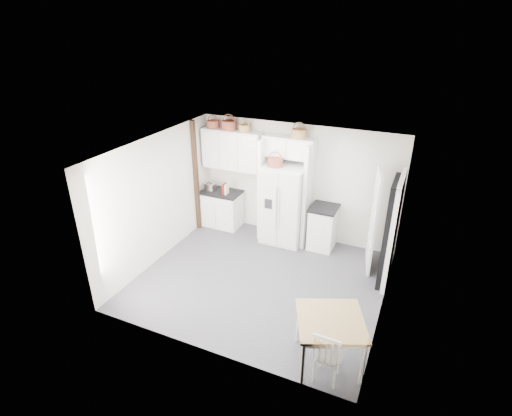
% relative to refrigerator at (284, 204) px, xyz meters
% --- Properties ---
extents(floor, '(4.50, 4.50, 0.00)m').
position_rel_refrigerator_xyz_m(floor, '(0.15, -1.62, -0.89)').
color(floor, '#34333D').
rests_on(floor, ground).
extents(ceiling, '(4.50, 4.50, 0.00)m').
position_rel_refrigerator_xyz_m(ceiling, '(0.15, -1.62, 1.71)').
color(ceiling, white).
rests_on(ceiling, wall_back).
extents(wall_back, '(4.50, 0.00, 4.50)m').
position_rel_refrigerator_xyz_m(wall_back, '(0.15, 0.38, 0.41)').
color(wall_back, silver).
rests_on(wall_back, floor).
extents(wall_left, '(0.00, 4.00, 4.00)m').
position_rel_refrigerator_xyz_m(wall_left, '(-2.10, -1.62, 0.41)').
color(wall_left, silver).
rests_on(wall_left, floor).
extents(wall_right, '(0.00, 4.00, 4.00)m').
position_rel_refrigerator_xyz_m(wall_right, '(2.40, -1.62, 0.41)').
color(wall_right, silver).
rests_on(wall_right, floor).
extents(refrigerator, '(0.92, 0.74, 1.77)m').
position_rel_refrigerator_xyz_m(refrigerator, '(0.00, 0.00, 0.00)').
color(refrigerator, silver).
rests_on(refrigerator, floor).
extents(base_cab_left, '(0.91, 0.58, 0.85)m').
position_rel_refrigerator_xyz_m(base_cab_left, '(-1.61, 0.08, -0.46)').
color(base_cab_left, silver).
rests_on(base_cab_left, floor).
extents(base_cab_right, '(0.53, 0.63, 0.92)m').
position_rel_refrigerator_xyz_m(base_cab_right, '(0.88, 0.08, -0.42)').
color(base_cab_right, silver).
rests_on(base_cab_right, floor).
extents(dining_table, '(1.22, 1.22, 0.77)m').
position_rel_refrigerator_xyz_m(dining_table, '(1.85, -3.07, -0.50)').
color(dining_table, brown).
rests_on(dining_table, floor).
extents(windsor_chair, '(0.42, 0.39, 0.84)m').
position_rel_refrigerator_xyz_m(windsor_chair, '(1.92, -3.37, -0.47)').
color(windsor_chair, silver).
rests_on(windsor_chair, floor).
extents(counter_left, '(0.95, 0.61, 0.04)m').
position_rel_refrigerator_xyz_m(counter_left, '(-1.61, 0.08, -0.02)').
color(counter_left, black).
rests_on(counter_left, base_cab_left).
extents(counter_right, '(0.57, 0.67, 0.04)m').
position_rel_refrigerator_xyz_m(counter_right, '(0.88, 0.08, 0.06)').
color(counter_right, black).
rests_on(counter_right, base_cab_right).
extents(toaster, '(0.32, 0.21, 0.21)m').
position_rel_refrigerator_xyz_m(toaster, '(-1.85, -0.03, 0.10)').
color(toaster, silver).
rests_on(toaster, counter_left).
extents(cookbook_red, '(0.04, 0.16, 0.25)m').
position_rel_refrigerator_xyz_m(cookbook_red, '(-1.47, -0.00, 0.12)').
color(cookbook_red, maroon).
rests_on(cookbook_red, counter_left).
extents(cookbook_cream, '(0.04, 0.17, 0.25)m').
position_rel_refrigerator_xyz_m(cookbook_cream, '(-1.41, -0.00, 0.12)').
color(cookbook_cream, beige).
rests_on(cookbook_cream, counter_left).
extents(basket_upper_a, '(0.28, 0.28, 0.16)m').
position_rel_refrigerator_xyz_m(basket_upper_a, '(-1.82, 0.21, 1.54)').
color(basket_upper_a, maroon).
rests_on(basket_upper_a, upper_cabinet).
extents(basket_upper_b, '(0.33, 0.33, 0.20)m').
position_rel_refrigerator_xyz_m(basket_upper_b, '(-1.42, 0.21, 1.56)').
color(basket_upper_b, maroon).
rests_on(basket_upper_b, upper_cabinet).
extents(basket_upper_c, '(0.26, 0.26, 0.15)m').
position_rel_refrigerator_xyz_m(basket_upper_c, '(-1.04, 0.21, 1.54)').
color(basket_upper_c, '#A17B37').
rests_on(basket_upper_c, upper_cabinet).
extents(basket_bridge_b, '(0.32, 0.32, 0.18)m').
position_rel_refrigerator_xyz_m(basket_bridge_b, '(0.20, 0.21, 1.55)').
color(basket_bridge_b, '#A17B37').
rests_on(basket_bridge_b, bridge_cabinet).
extents(basket_fridge_a, '(0.33, 0.33, 0.17)m').
position_rel_refrigerator_xyz_m(basket_fridge_a, '(-0.19, -0.10, 0.97)').
color(basket_fridge_a, maroon).
rests_on(basket_fridge_a, refrigerator).
extents(upper_cabinet, '(1.40, 0.34, 0.90)m').
position_rel_refrigerator_xyz_m(upper_cabinet, '(-1.35, 0.21, 1.01)').
color(upper_cabinet, silver).
rests_on(upper_cabinet, wall_back).
extents(bridge_cabinet, '(1.12, 0.34, 0.45)m').
position_rel_refrigerator_xyz_m(bridge_cabinet, '(0.00, 0.21, 1.24)').
color(bridge_cabinet, silver).
rests_on(bridge_cabinet, wall_back).
extents(fridge_panel_left, '(0.08, 0.60, 2.30)m').
position_rel_refrigerator_xyz_m(fridge_panel_left, '(-0.51, 0.08, 0.26)').
color(fridge_panel_left, silver).
rests_on(fridge_panel_left, floor).
extents(fridge_panel_right, '(0.08, 0.60, 2.30)m').
position_rel_refrigerator_xyz_m(fridge_panel_right, '(0.51, 0.08, 0.26)').
color(fridge_panel_right, silver).
rests_on(fridge_panel_right, floor).
extents(trim_post, '(0.09, 0.09, 2.60)m').
position_rel_refrigerator_xyz_m(trim_post, '(-2.05, -0.27, 0.41)').
color(trim_post, black).
rests_on(trim_post, floor).
extents(doorway_void, '(0.18, 0.85, 2.05)m').
position_rel_refrigerator_xyz_m(doorway_void, '(2.31, -0.62, 0.14)').
color(doorway_void, black).
rests_on(doorway_void, floor).
extents(door_slab, '(0.21, 0.79, 2.05)m').
position_rel_refrigerator_xyz_m(door_slab, '(1.95, -0.29, 0.14)').
color(door_slab, white).
rests_on(door_slab, floor).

